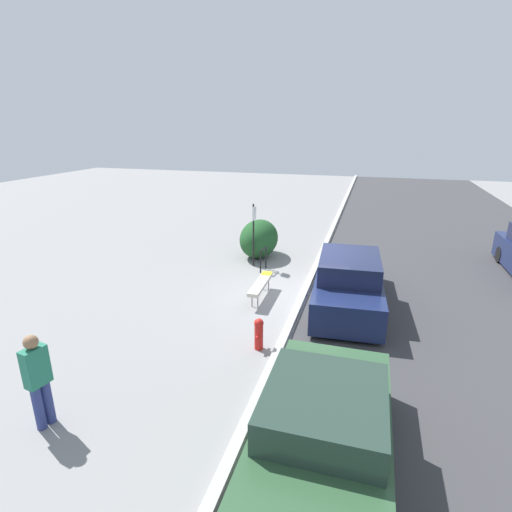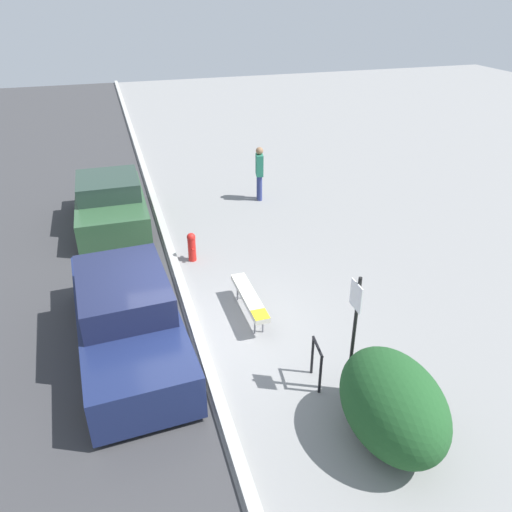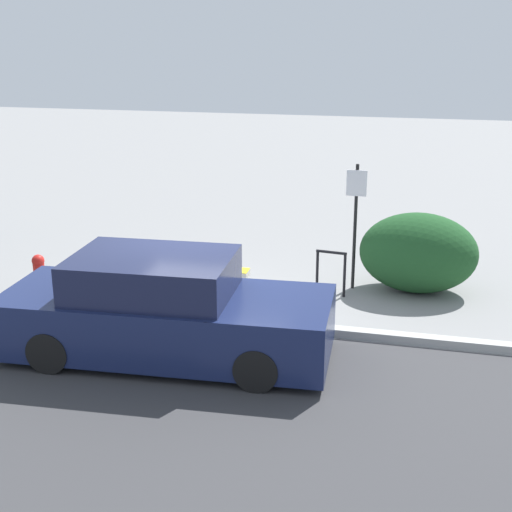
{
  "view_description": "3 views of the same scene",
  "coord_description": "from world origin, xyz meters",
  "px_view_note": "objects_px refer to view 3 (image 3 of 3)",
  "views": [
    {
      "loc": [
        -11.0,
        -1.73,
        4.94
      ],
      "look_at": [
        0.14,
        1.53,
        1.09
      ],
      "focal_mm": 28.0,
      "sensor_mm": 36.0,
      "label": 1
    },
    {
      "loc": [
        7.89,
        -1.2,
        6.26
      ],
      "look_at": [
        -0.98,
        1.49,
        1.14
      ],
      "focal_mm": 35.0,
      "sensor_mm": 36.0,
      "label": 2
    },
    {
      "loc": [
        3.37,
        -10.19,
        4.51
      ],
      "look_at": [
        0.45,
        1.66,
        0.66
      ],
      "focal_mm": 50.0,
      "sensor_mm": 36.0,
      "label": 3
    }
  ],
  "objects_px": {
    "sign_post": "(355,215)",
    "fire_hydrant": "(39,274)",
    "bike_rack": "(331,268)",
    "parked_car_near": "(164,312)",
    "bench": "(199,271)"
  },
  "relations": [
    {
      "from": "parked_car_near",
      "to": "fire_hydrant",
      "type": "bearing_deg",
      "value": 146.4
    },
    {
      "from": "sign_post",
      "to": "bike_rack",
      "type": "bearing_deg",
      "value": -127.52
    },
    {
      "from": "bike_rack",
      "to": "sign_post",
      "type": "bearing_deg",
      "value": 52.48
    },
    {
      "from": "bike_rack",
      "to": "parked_car_near",
      "type": "height_order",
      "value": "parked_car_near"
    },
    {
      "from": "sign_post",
      "to": "parked_car_near",
      "type": "bearing_deg",
      "value": -123.62
    },
    {
      "from": "sign_post",
      "to": "parked_car_near",
      "type": "relative_size",
      "value": 0.48
    },
    {
      "from": "bench",
      "to": "bike_rack",
      "type": "xyz_separation_m",
      "value": [
        2.28,
        0.55,
        0.05
      ]
    },
    {
      "from": "sign_post",
      "to": "fire_hydrant",
      "type": "distance_m",
      "value": 5.72
    },
    {
      "from": "bench",
      "to": "sign_post",
      "type": "distance_m",
      "value": 2.96
    },
    {
      "from": "sign_post",
      "to": "fire_hydrant",
      "type": "height_order",
      "value": "sign_post"
    },
    {
      "from": "sign_post",
      "to": "parked_car_near",
      "type": "height_order",
      "value": "sign_post"
    },
    {
      "from": "bench",
      "to": "sign_post",
      "type": "relative_size",
      "value": 0.79
    },
    {
      "from": "sign_post",
      "to": "parked_car_near",
      "type": "distance_m",
      "value": 4.26
    },
    {
      "from": "fire_hydrant",
      "to": "bench",
      "type": "bearing_deg",
      "value": 14.78
    },
    {
      "from": "fire_hydrant",
      "to": "parked_car_near",
      "type": "bearing_deg",
      "value": -30.26
    }
  ]
}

